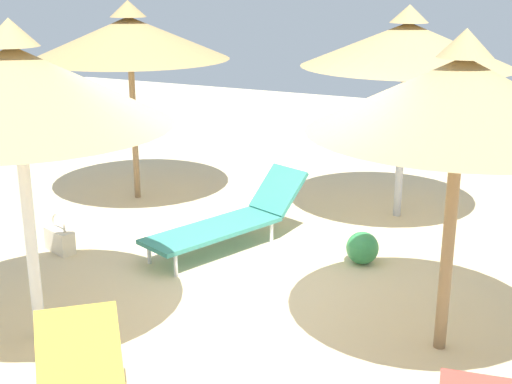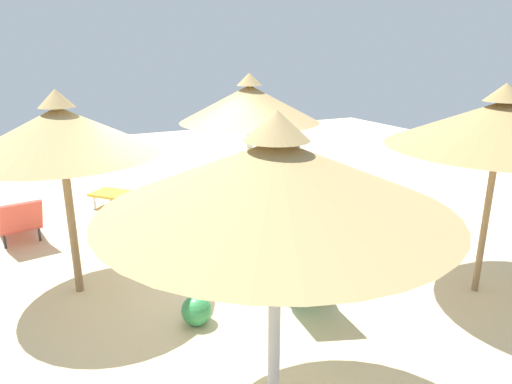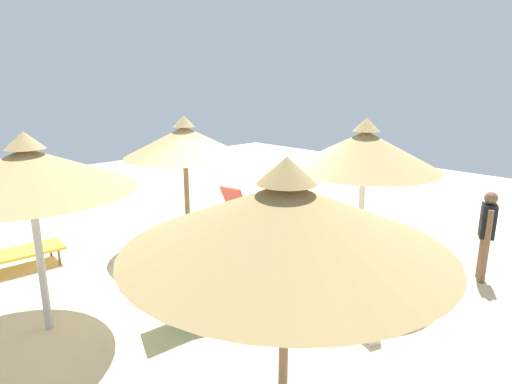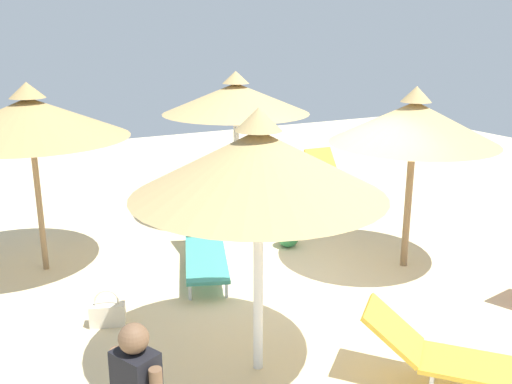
{
  "view_description": "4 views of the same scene",
  "coord_description": "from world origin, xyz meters",
  "px_view_note": "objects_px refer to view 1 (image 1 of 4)",
  "views": [
    {
      "loc": [
        -2.61,
        5.56,
        3.05
      ],
      "look_at": [
        0.02,
        0.18,
        1.19
      ],
      "focal_mm": 48.65,
      "sensor_mm": 36.0,
      "label": 1
    },
    {
      "loc": [
        -2.01,
        -5.98,
        3.13
      ],
      "look_at": [
        0.53,
        -0.82,
        1.35
      ],
      "focal_mm": 32.23,
      "sensor_mm": 36.0,
      "label": 2
    },
    {
      "loc": [
        5.33,
        -4.75,
        3.32
      ],
      "look_at": [
        0.58,
        -0.16,
        1.61
      ],
      "focal_mm": 29.94,
      "sensor_mm": 36.0,
      "label": 3
    },
    {
      "loc": [
        4.0,
        6.15,
        3.46
      ],
      "look_at": [
        0.53,
        -0.49,
        1.31
      ],
      "focal_mm": 40.05,
      "sensor_mm": 36.0,
      "label": 4
    }
  ],
  "objects_px": {
    "parasol_umbrella_center": "(408,45)",
    "lounge_chair_edge": "(231,219)",
    "parasol_umbrella_far_left": "(461,96)",
    "parasol_umbrella_far_right": "(15,87)",
    "parasol_umbrella_back": "(129,38)",
    "handbag": "(60,239)",
    "beach_ball": "(362,248)"
  },
  "relations": [
    {
      "from": "lounge_chair_edge",
      "to": "handbag",
      "type": "distance_m",
      "value": 1.99
    },
    {
      "from": "parasol_umbrella_back",
      "to": "beach_ball",
      "type": "xyz_separation_m",
      "value": [
        -3.67,
        0.91,
        -2.08
      ]
    },
    {
      "from": "parasol_umbrella_far_right",
      "to": "beach_ball",
      "type": "distance_m",
      "value": 4.06
    },
    {
      "from": "parasol_umbrella_far_right",
      "to": "lounge_chair_edge",
      "type": "xyz_separation_m",
      "value": [
        -0.51,
        -2.65,
        -1.88
      ]
    },
    {
      "from": "parasol_umbrella_back",
      "to": "handbag",
      "type": "distance_m",
      "value": 3.02
    },
    {
      "from": "lounge_chair_edge",
      "to": "parasol_umbrella_far_left",
      "type": "bearing_deg",
      "value": 154.86
    },
    {
      "from": "parasol_umbrella_center",
      "to": "beach_ball",
      "type": "xyz_separation_m",
      "value": [
        -0.08,
        1.77,
        -2.07
      ]
    },
    {
      "from": "parasol_umbrella_far_right",
      "to": "handbag",
      "type": "xyz_separation_m",
      "value": [
        1.2,
        -1.63,
        -2.07
      ]
    },
    {
      "from": "lounge_chair_edge",
      "to": "beach_ball",
      "type": "xyz_separation_m",
      "value": [
        -1.55,
        -0.19,
        -0.16
      ]
    },
    {
      "from": "parasol_umbrella_far_left",
      "to": "handbag",
      "type": "relative_size",
      "value": 5.75
    },
    {
      "from": "parasol_umbrella_far_right",
      "to": "lounge_chair_edge",
      "type": "distance_m",
      "value": 3.29
    },
    {
      "from": "handbag",
      "to": "lounge_chair_edge",
      "type": "bearing_deg",
      "value": -149.17
    },
    {
      "from": "parasol_umbrella_back",
      "to": "lounge_chair_edge",
      "type": "xyz_separation_m",
      "value": [
        -2.12,
        1.1,
        -1.92
      ]
    },
    {
      "from": "parasol_umbrella_far_left",
      "to": "parasol_umbrella_back",
      "type": "relative_size",
      "value": 0.97
    },
    {
      "from": "parasol_umbrella_far_right",
      "to": "handbag",
      "type": "relative_size",
      "value": 5.89
    },
    {
      "from": "parasol_umbrella_center",
      "to": "lounge_chair_edge",
      "type": "xyz_separation_m",
      "value": [
        1.47,
        1.96,
        -1.91
      ]
    },
    {
      "from": "parasol_umbrella_far_right",
      "to": "parasol_umbrella_center",
      "type": "xyz_separation_m",
      "value": [
        -1.98,
        -4.61,
        0.03
      ]
    },
    {
      "from": "parasol_umbrella_far_left",
      "to": "handbag",
      "type": "xyz_separation_m",
      "value": [
        4.42,
        -0.26,
        -2.02
      ]
    },
    {
      "from": "parasol_umbrella_far_right",
      "to": "parasol_umbrella_back",
      "type": "bearing_deg",
      "value": -66.75
    },
    {
      "from": "lounge_chair_edge",
      "to": "handbag",
      "type": "relative_size",
      "value": 4.76
    },
    {
      "from": "parasol_umbrella_center",
      "to": "parasol_umbrella_far_left",
      "type": "bearing_deg",
      "value": 111.04
    },
    {
      "from": "parasol_umbrella_back",
      "to": "beach_ball",
      "type": "bearing_deg",
      "value": 166.13
    },
    {
      "from": "handbag",
      "to": "beach_ball",
      "type": "relative_size",
      "value": 1.29
    },
    {
      "from": "parasol_umbrella_far_left",
      "to": "parasol_umbrella_center",
      "type": "xyz_separation_m",
      "value": [
        1.24,
        -3.24,
        0.07
      ]
    },
    {
      "from": "beach_ball",
      "to": "parasol_umbrella_far_left",
      "type": "bearing_deg",
      "value": 128.48
    },
    {
      "from": "parasol_umbrella_far_right",
      "to": "lounge_chair_edge",
      "type": "height_order",
      "value": "parasol_umbrella_far_right"
    },
    {
      "from": "parasol_umbrella_center",
      "to": "parasol_umbrella_far_right",
      "type": "bearing_deg",
      "value": 66.8
    },
    {
      "from": "parasol_umbrella_back",
      "to": "beach_ball",
      "type": "relative_size",
      "value": 7.58
    },
    {
      "from": "parasol_umbrella_far_left",
      "to": "parasol_umbrella_back",
      "type": "xyz_separation_m",
      "value": [
        4.83,
        -2.37,
        0.09
      ]
    },
    {
      "from": "parasol_umbrella_back",
      "to": "handbag",
      "type": "bearing_deg",
      "value": 101.07
    },
    {
      "from": "parasol_umbrella_far_left",
      "to": "lounge_chair_edge",
      "type": "distance_m",
      "value": 3.51
    },
    {
      "from": "lounge_chair_edge",
      "to": "beach_ball",
      "type": "distance_m",
      "value": 1.57
    }
  ]
}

